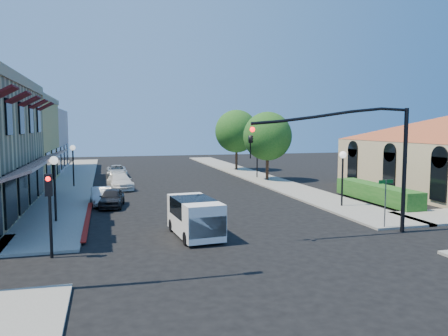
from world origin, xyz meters
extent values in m
plane|color=black|center=(0.00, 0.00, 0.00)|extent=(120.00, 120.00, 0.00)
cube|color=gray|center=(-8.75, 27.00, 0.06)|extent=(3.50, 50.00, 0.12)
cube|color=gray|center=(8.75, 27.00, 0.06)|extent=(3.50, 50.00, 0.12)
cube|color=maroon|center=(-6.90, 8.00, 0.00)|extent=(0.25, 10.00, 0.06)
cube|color=tan|center=(-10.65, 11.00, 7.80)|extent=(0.50, 18.20, 0.60)
cube|color=#561416|center=(-9.60, 11.00, 3.05)|extent=(1.75, 17.00, 0.67)
cube|color=#511014|center=(-9.95, 4.00, 6.55)|extent=(1.02, 1.50, 0.60)
cube|color=#511014|center=(-9.95, 7.40, 6.55)|extent=(1.02, 1.50, 0.60)
cube|color=#511014|center=(-9.95, 10.80, 6.55)|extent=(1.02, 1.50, 0.60)
cube|color=#511014|center=(-9.95, 14.20, 6.55)|extent=(1.02, 1.50, 0.60)
cube|color=#511014|center=(-9.95, 17.60, 6.55)|extent=(1.02, 1.50, 0.60)
cube|color=black|center=(-10.45, 6.90, 1.60)|extent=(0.12, 2.60, 2.60)
cube|color=black|center=(-10.45, 10.30, 1.60)|extent=(0.12, 2.60, 2.60)
cube|color=black|center=(-10.45, 13.70, 1.60)|extent=(0.12, 2.60, 2.60)
cube|color=black|center=(-10.45, 17.10, 1.60)|extent=(0.12, 2.60, 2.60)
cube|color=#D0A89D|center=(-15.50, 38.00, 3.50)|extent=(10.00, 12.00, 7.00)
cube|color=black|center=(14.45, 6.50, 1.80)|extent=(0.12, 1.40, 2.80)
cube|color=black|center=(14.45, 11.50, 1.80)|extent=(0.12, 1.40, 2.80)
cube|color=black|center=(14.45, 16.50, 1.80)|extent=(0.12, 1.40, 2.80)
cube|color=#175118|center=(11.70, 9.00, 0.00)|extent=(1.40, 8.00, 1.10)
cylinder|color=#341F14|center=(8.80, 22.00, 1.05)|extent=(0.28, 0.28, 2.10)
sphere|color=#175118|center=(8.80, 22.00, 4.20)|extent=(4.56, 4.56, 4.56)
cylinder|color=#341F14|center=(8.80, 32.00, 1.14)|extent=(0.28, 0.28, 2.27)
sphere|color=#175118|center=(8.80, 32.00, 4.55)|extent=(4.94, 4.94, 4.94)
cylinder|color=black|center=(8.00, 1.50, 3.00)|extent=(0.20, 0.20, 6.00)
cylinder|color=black|center=(4.10, 1.50, 5.60)|extent=(7.80, 0.14, 0.14)
imported|color=black|center=(0.20, 1.50, 4.70)|extent=(0.20, 0.16, 1.00)
sphere|color=#FF0C0C|center=(0.20, 1.32, 5.00)|extent=(0.22, 0.22, 0.22)
cylinder|color=black|center=(-8.00, 1.50, 1.50)|extent=(0.12, 0.12, 3.00)
cube|color=black|center=(-8.00, 1.35, 2.90)|extent=(0.28, 0.22, 0.85)
sphere|color=#FF0C0C|center=(-8.00, 1.23, 3.15)|extent=(0.18, 0.18, 0.18)
cylinder|color=#595B5E|center=(7.50, 2.20, 1.25)|extent=(0.06, 0.06, 2.50)
cube|color=#0C591E|center=(7.50, 2.20, 2.40)|extent=(0.80, 0.04, 0.18)
cylinder|color=black|center=(-8.50, 8.00, 1.60)|extent=(0.12, 0.12, 3.20)
sphere|color=white|center=(-8.50, 8.00, 3.35)|extent=(0.44, 0.44, 0.44)
cylinder|color=black|center=(-8.50, 22.00, 1.60)|extent=(0.12, 0.12, 3.20)
sphere|color=white|center=(-8.50, 22.00, 3.35)|extent=(0.44, 0.44, 0.44)
cylinder|color=black|center=(8.50, 8.00, 1.60)|extent=(0.12, 0.12, 3.20)
sphere|color=white|center=(8.50, 8.00, 3.35)|extent=(0.44, 0.44, 0.44)
cylinder|color=black|center=(8.50, 24.00, 1.60)|extent=(0.12, 0.12, 3.20)
sphere|color=white|center=(8.50, 24.00, 3.35)|extent=(0.44, 0.44, 0.44)
cube|color=white|center=(-1.92, 3.32, 0.95)|extent=(2.05, 4.11, 1.63)
cube|color=white|center=(-1.78, 1.61, 0.86)|extent=(1.71, 0.68, 0.90)
cube|color=black|center=(-1.80, 1.92, 1.31)|extent=(1.54, 0.22, 0.81)
cube|color=black|center=(-1.94, 3.59, 1.36)|extent=(1.93, 2.49, 0.81)
cylinder|color=black|center=(-2.57, 1.90, 0.30)|extent=(0.28, 0.61, 0.60)
cylinder|color=black|center=(-2.80, 4.61, 0.30)|extent=(0.28, 0.61, 0.60)
cylinder|color=black|center=(-1.04, 2.03, 0.30)|extent=(0.28, 0.61, 0.60)
cylinder|color=black|center=(-1.27, 4.74, 0.30)|extent=(0.28, 0.61, 0.60)
imported|color=black|center=(-5.56, 12.00, 0.59)|extent=(1.85, 3.64, 1.19)
imported|color=#B2B4B7|center=(-6.20, 13.00, 0.57)|extent=(1.44, 3.54, 1.14)
imported|color=white|center=(-4.80, 20.00, 0.64)|extent=(2.26, 4.56, 1.27)
imported|color=#BBBFC0|center=(-4.80, 29.20, 0.59)|extent=(2.02, 4.24, 1.17)
camera|label=1|loc=(-5.87, -16.35, 5.15)|focal=35.00mm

